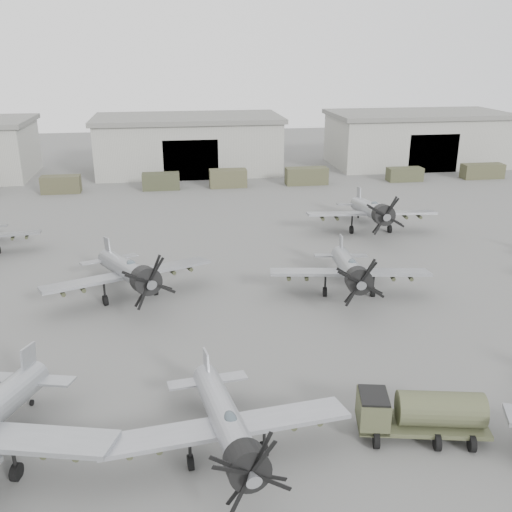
{
  "coord_description": "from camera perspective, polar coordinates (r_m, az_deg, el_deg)",
  "views": [
    {
      "loc": [
        -3.06,
        -29.28,
        18.74
      ],
      "look_at": [
        3.58,
        14.44,
        2.5
      ],
      "focal_mm": 40.0,
      "sensor_mm": 36.0,
      "label": 1
    }
  ],
  "objects": [
    {
      "name": "hangar_center",
      "position": [
        92.42,
        -6.75,
        11.09
      ],
      "size": [
        29.0,
        14.8,
        8.7
      ],
      "color": "gray",
      "rests_on": "ground"
    },
    {
      "name": "support_truck_4",
      "position": [
        81.58,
        -2.81,
        7.77
      ],
      "size": [
        5.22,
        2.2,
        2.52
      ],
      "primitive_type": "cube",
      "color": "#46452E",
      "rests_on": "ground"
    },
    {
      "name": "support_truck_7",
      "position": [
        93.71,
        21.7,
        7.9
      ],
      "size": [
        6.29,
        2.2,
        2.18
      ],
      "primitive_type": "cube",
      "color": "#41412A",
      "rests_on": "ground"
    },
    {
      "name": "aircraft_far_1",
      "position": [
        61.59,
        11.55,
        4.47
      ],
      "size": [
        13.82,
        12.43,
        5.5
      ],
      "rotation": [
        0.0,
        0.0,
        -0.09
      ],
      "color": "#94979C",
      "rests_on": "ground"
    },
    {
      "name": "aircraft_mid_1",
      "position": [
        45.14,
        -12.56,
        -1.52
      ],
      "size": [
        13.21,
        11.92,
        5.34
      ],
      "rotation": [
        0.0,
        0.0,
        0.37
      ],
      "color": "gray",
      "rests_on": "ground"
    },
    {
      "name": "support_truck_2",
      "position": [
        82.55,
        -18.92,
        6.79
      ],
      "size": [
        5.17,
        2.2,
        2.34
      ],
      "primitive_type": "cube",
      "color": "#403F29",
      "rests_on": "ground"
    },
    {
      "name": "aircraft_mid_2",
      "position": [
        45.36,
        9.42,
        -1.36
      ],
      "size": [
        12.77,
        11.5,
        5.07
      ],
      "rotation": [
        0.0,
        0.0,
        -0.16
      ],
      "color": "#92959A",
      "rests_on": "ground"
    },
    {
      "name": "support_truck_6",
      "position": [
        88.22,
        14.64,
        7.91
      ],
      "size": [
        5.16,
        2.2,
        1.97
      ],
      "primitive_type": "cube",
      "color": "#3D4029",
      "rests_on": "ground"
    },
    {
      "name": "hangar_right",
      "position": [
        101.08,
        15.75,
        11.26
      ],
      "size": [
        29.0,
        14.8,
        8.7
      ],
      "color": "gray",
      "rests_on": "ground"
    },
    {
      "name": "support_truck_5",
      "position": [
        83.49,
        5.07,
        7.97
      ],
      "size": [
        6.06,
        2.2,
        2.43
      ],
      "primitive_type": "cube",
      "color": "#40412B",
      "rests_on": "ground"
    },
    {
      "name": "fuel_tanker",
      "position": [
        30.96,
        16.17,
        -14.71
      ],
      "size": [
        6.83,
        3.43,
        2.52
      ],
      "rotation": [
        0.0,
        0.0,
        -0.21
      ],
      "color": "#43472E",
      "rests_on": "ground"
    },
    {
      "name": "support_truck_3",
      "position": [
        81.22,
        -9.48,
        7.38
      ],
      "size": [
        5.12,
        2.2,
        2.3
      ],
      "primitive_type": "cube",
      "color": "#373925",
      "rests_on": "ground"
    },
    {
      "name": "ground",
      "position": [
        34.9,
        -2.3,
        -12.33
      ],
      "size": [
        220.0,
        220.0,
        0.0
      ],
      "primitive_type": "plane",
      "color": "#5C5C5A",
      "rests_on": "ground"
    },
    {
      "name": "aircraft_near_1",
      "position": [
        27.73,
        -2.83,
        -16.53
      ],
      "size": [
        12.05,
        10.84,
        4.79
      ],
      "rotation": [
        0.0,
        0.0,
        0.12
      ],
      "color": "#9FA2A8",
      "rests_on": "ground"
    }
  ]
}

